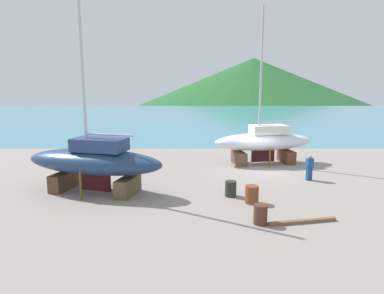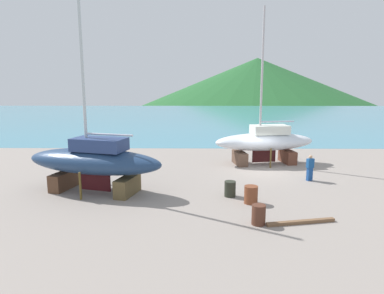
{
  "view_description": "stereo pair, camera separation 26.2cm",
  "coord_description": "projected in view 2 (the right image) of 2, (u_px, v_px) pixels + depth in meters",
  "views": [
    {
      "loc": [
        -4.7,
        -22.91,
        5.93
      ],
      "look_at": [
        -4.72,
        -1.11,
        1.89
      ],
      "focal_mm": 32.28,
      "sensor_mm": 36.0,
      "label": 1
    },
    {
      "loc": [
        -4.44,
        -22.91,
        5.93
      ],
      "look_at": [
        -4.72,
        -1.11,
        1.89
      ],
      "focal_mm": 32.28,
      "sensor_mm": 36.0,
      "label": 2
    }
  ],
  "objects": [
    {
      "name": "ground_plane",
      "position": [
        271.0,
        184.0,
        20.54
      ],
      "size": [
        45.59,
        45.59,
        0.0
      ],
      "primitive_type": "plane",
      "color": "gray"
    },
    {
      "name": "sea_water",
      "position": [
        221.0,
        117.0,
        61.59
      ],
      "size": [
        155.32,
        60.71,
        0.01
      ],
      "primitive_type": "cube",
      "color": "teal",
      "rests_on": "ground"
    },
    {
      "name": "headland_hill",
      "position": [
        256.0,
        96.0,
        156.06
      ],
      "size": [
        167.06,
        167.06,
        33.92
      ],
      "primitive_type": "cone",
      "color": "#255E2C",
      "rests_on": "ground"
    },
    {
      "name": "sailboat_mid_port",
      "position": [
        265.0,
        142.0,
        25.56
      ],
      "size": [
        7.73,
        3.62,
        11.2
      ],
      "rotation": [
        0.0,
        0.0,
        3.3
      ],
      "color": "brown",
      "rests_on": "ground"
    },
    {
      "name": "sailboat_far_slipway",
      "position": [
        94.0,
        161.0,
        18.84
      ],
      "size": [
        8.27,
        4.47,
        12.09
      ],
      "rotation": [
        0.0,
        0.0,
        2.88
      ],
      "color": "brown",
      "rests_on": "ground"
    },
    {
      "name": "worker",
      "position": [
        310.0,
        167.0,
        21.18
      ],
      "size": [
        0.5,
        0.4,
        1.6
      ],
      "rotation": [
        0.0,
        0.0,
        5.13
      ],
      "color": "navy",
      "rests_on": "ground"
    },
    {
      "name": "barrel_rust_near",
      "position": [
        259.0,
        215.0,
        14.63
      ],
      "size": [
        0.79,
        0.79,
        0.86
      ],
      "primitive_type": "cylinder",
      "rotation": [
        0.0,
        0.0,
        0.46
      ],
      "color": "#522D20",
      "rests_on": "ground"
    },
    {
      "name": "barrel_blue_faded",
      "position": [
        230.0,
        189.0,
        18.28
      ],
      "size": [
        0.84,
        0.84,
        0.82
      ],
      "primitive_type": "cylinder",
      "rotation": [
        0.0,
        0.0,
        2.22
      ],
      "color": "#2B2F24",
      "rests_on": "ground"
    },
    {
      "name": "barrel_tipped_right",
      "position": [
        251.0,
        195.0,
        17.22
      ],
      "size": [
        0.92,
        0.92,
        0.89
      ],
      "primitive_type": "cylinder",
      "rotation": [
        0.0,
        0.0,
        2.63
      ],
      "color": "brown",
      "rests_on": "ground"
    },
    {
      "name": "timber_short_skew",
      "position": [
        301.0,
        222.0,
        14.76
      ],
      "size": [
        3.08,
        0.82,
        0.15
      ],
      "primitive_type": "cube",
      "rotation": [
        0.0,
        0.0,
        0.2
      ],
      "color": "brown",
      "rests_on": "ground"
    }
  ]
}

